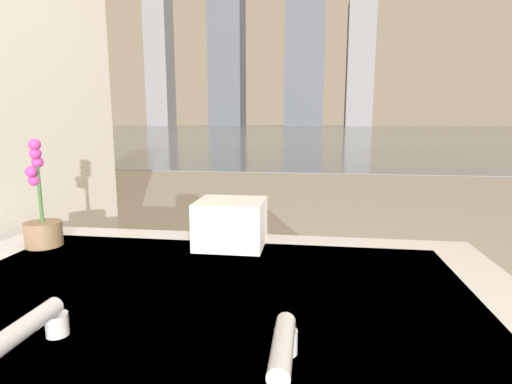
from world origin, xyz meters
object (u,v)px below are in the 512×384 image
object	(u,v)px
faucet_near	(35,326)
towel_stack	(230,223)
faucet_far	(283,345)
potted_orchid	(42,221)

from	to	relation	value
faucet_near	towel_stack	world-z (taller)	towel_stack
faucet_near	faucet_far	bearing A→B (deg)	0.00
faucet_far	towel_stack	xyz separation A→B (m)	(-0.23, 0.69, 0.03)
faucet_far	potted_orchid	distance (m)	1.06
faucet_near	potted_orchid	bearing A→B (deg)	124.75
faucet_far	towel_stack	bearing A→B (deg)	108.75
potted_orchid	towel_stack	size ratio (longest dim) A/B	1.61
faucet_near	towel_stack	distance (m)	0.73
faucet_near	potted_orchid	world-z (taller)	potted_orchid
faucet_near	faucet_far	size ratio (longest dim) A/B	1.00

